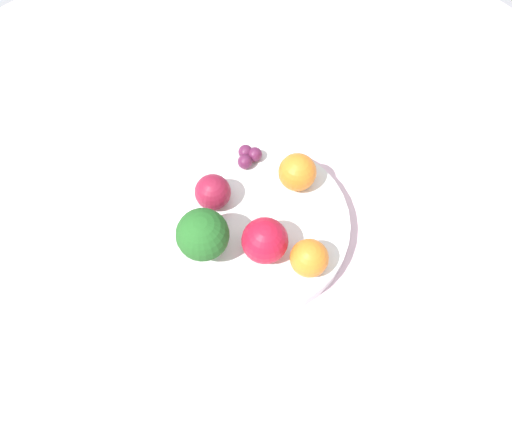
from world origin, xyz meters
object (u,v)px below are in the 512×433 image
at_px(broccoli, 203,235).
at_px(grape_cluster, 249,156).
at_px(apple_red, 213,192).
at_px(orange_back, 309,258).
at_px(apple_green, 265,241).
at_px(orange_front, 297,172).
at_px(bowl, 256,225).

bearing_deg(broccoli, grape_cluster, -61.99).
bearing_deg(apple_red, grape_cluster, -75.40).
distance_m(broccoli, orange_back, 0.13).
distance_m(apple_green, orange_front, 0.11).
xyz_separation_m(bowl, apple_red, (0.06, 0.02, 0.04)).
relative_size(apple_green, orange_front, 1.14).
distance_m(broccoli, grape_cluster, 0.14).
bearing_deg(orange_front, bowl, 96.28).
relative_size(bowl, orange_back, 5.20).
bearing_deg(broccoli, apple_green, -131.34).
bearing_deg(broccoli, orange_front, -90.35).
distance_m(bowl, orange_back, 0.09).
height_order(bowl, broccoli, broccoli).
height_order(broccoli, apple_green, broccoli).
height_order(apple_red, orange_front, orange_front).
relative_size(orange_front, orange_back, 1.07).
relative_size(apple_red, grape_cluster, 1.23).
xyz_separation_m(orange_front, orange_back, (-0.10, 0.07, -0.00)).
distance_m(bowl, apple_green, 0.06).
height_order(apple_red, apple_green, apple_green).
bearing_deg(orange_back, broccoli, 39.76).
bearing_deg(grape_cluster, orange_front, -159.57).
distance_m(bowl, broccoli, 0.09).
relative_size(apple_red, orange_front, 0.93).
height_order(apple_green, orange_front, apple_green).
bearing_deg(broccoli, apple_red, -46.86).
distance_m(bowl, grape_cluster, 0.09).
bearing_deg(apple_red, apple_green, -177.55).
bearing_deg(apple_red, orange_front, -115.61).
height_order(apple_green, grape_cluster, apple_green).
relative_size(apple_red, apple_green, 0.82).
bearing_deg(grape_cluster, apple_green, 148.20).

